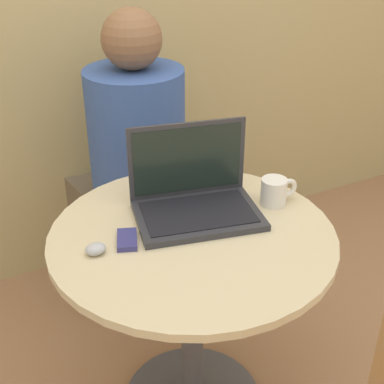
{
  "coord_description": "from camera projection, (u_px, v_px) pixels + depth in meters",
  "views": [
    {
      "loc": [
        -0.58,
        -1.15,
        1.56
      ],
      "look_at": [
        0.02,
        0.05,
        0.81
      ],
      "focal_mm": 50.0,
      "sensor_mm": 36.0,
      "label": 1
    }
  ],
  "objects": [
    {
      "name": "round_table",
      "position": [
        192.0,
        283.0,
        1.62
      ],
      "size": [
        0.83,
        0.83,
        0.71
      ],
      "color": "#4C4C51",
      "rests_on": "ground_plane"
    },
    {
      "name": "laptop",
      "position": [
        194.0,
        196.0,
        1.61
      ],
      "size": [
        0.41,
        0.32,
        0.26
      ],
      "color": "#2D2D33",
      "rests_on": "round_table"
    },
    {
      "name": "cell_phone",
      "position": [
        127.0,
        240.0,
        1.48
      ],
      "size": [
        0.09,
        0.11,
        0.02
      ],
      "color": "navy",
      "rests_on": "round_table"
    },
    {
      "name": "computer_mouse",
      "position": [
        96.0,
        249.0,
        1.43
      ],
      "size": [
        0.06,
        0.05,
        0.03
      ],
      "color": "#B2B2B7",
      "rests_on": "round_table"
    },
    {
      "name": "coffee_cup",
      "position": [
        275.0,
        191.0,
        1.65
      ],
      "size": [
        0.13,
        0.08,
        0.09
      ],
      "color": "white",
      "rests_on": "round_table"
    },
    {
      "name": "person_seated",
      "position": [
        132.0,
        182.0,
        2.24
      ],
      "size": [
        0.43,
        0.61,
        1.22
      ],
      "color": "brown",
      "rests_on": "ground_plane"
    }
  ]
}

